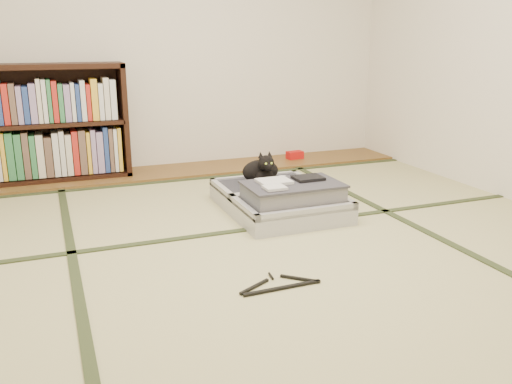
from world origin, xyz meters
name	(u,v)px	position (x,y,z in m)	size (l,w,h in m)	color
floor	(271,254)	(0.00, 0.00, 0.00)	(4.50, 4.50, 0.00)	#C8C185
wood_strip	(182,170)	(0.00, 2.00, 0.01)	(4.00, 0.50, 0.02)	brown
red_item	(295,155)	(1.10, 2.03, 0.06)	(0.15, 0.09, 0.07)	red
tatami_borders	(240,225)	(0.00, 0.49, 0.00)	(4.00, 4.50, 0.01)	#2D381E
bookcase	(35,126)	(-1.14, 2.07, 0.45)	(1.42, 0.32, 0.92)	black
suitcase	(281,199)	(0.34, 0.64, 0.09)	(0.68, 0.91, 0.27)	#A2A1A6
cat	(262,171)	(0.32, 0.94, 0.22)	(0.30, 0.31, 0.24)	black
cable_coil	(283,178)	(0.50, 0.98, 0.14)	(0.09, 0.09, 0.02)	white
hanger	(280,285)	(-0.11, -0.38, 0.01)	(0.40, 0.19, 0.01)	black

